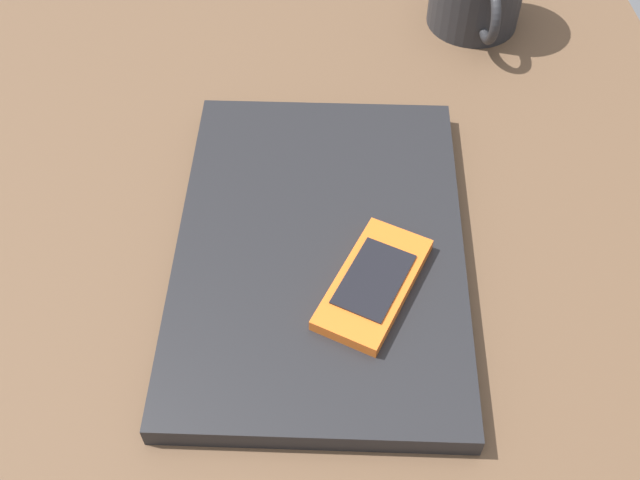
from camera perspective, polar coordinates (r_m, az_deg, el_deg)
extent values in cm
cube|color=brown|center=(61.28, -5.31, 0.25)|extent=(120.00, 80.00, 3.00)
cube|color=black|center=(57.16, 0.00, -0.69)|extent=(33.21, 24.63, 1.81)
cube|color=orange|center=(53.68, 4.02, -3.27)|extent=(11.38, 9.55, 0.96)
cube|color=black|center=(53.23, 4.06, -2.93)|extent=(7.47, 6.60, 0.14)
torus|color=#262628|center=(75.02, 12.52, 16.24)|extent=(5.69, 0.90, 5.69)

